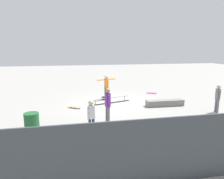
{
  "coord_description": "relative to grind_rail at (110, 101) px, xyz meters",
  "views": [
    {
      "loc": [
        2.62,
        12.61,
        3.54
      ],
      "look_at": [
        0.15,
        0.44,
        1.0
      ],
      "focal_mm": 32.79,
      "sensor_mm": 36.0,
      "label": 1
    }
  ],
  "objects": [
    {
      "name": "ground_plane",
      "position": [
        -0.15,
        0.06,
        -0.16
      ],
      "size": [
        60.0,
        60.0,
        0.0
      ],
      "primitive_type": "plane",
      "color": "gray"
    },
    {
      "name": "grind_rail",
      "position": [
        0.0,
        0.0,
        0.0
      ],
      "size": [
        2.78,
        1.03,
        0.37
      ],
      "rotation": [
        0.0,
        0.0,
        0.28
      ],
      "color": "black",
      "rests_on": "ground_plane"
    },
    {
      "name": "skate_ledge",
      "position": [
        -3.17,
        1.33,
        0.03
      ],
      "size": [
        2.36,
        0.57,
        0.38
      ],
      "primitive_type": "cube",
      "rotation": [
        0.0,
        0.0,
        -0.03
      ],
      "color": "gray",
      "rests_on": "ground_plane"
    },
    {
      "name": "skater_main",
      "position": [
        0.1,
        -0.95,
        0.84
      ],
      "size": [
        1.36,
        0.45,
        1.72
      ],
      "rotation": [
        0.0,
        0.0,
        3.42
      ],
      "color": "brown",
      "rests_on": "ground_plane"
    },
    {
      "name": "skateboard_main",
      "position": [
        0.29,
        -1.17,
        -0.09
      ],
      "size": [
        0.37,
        0.82,
        0.09
      ],
      "rotation": [
        0.0,
        0.0,
        1.38
      ],
      "color": "black",
      "rests_on": "ground_plane"
    },
    {
      "name": "bystander_white_shirt",
      "position": [
        1.73,
        4.91,
        0.7
      ],
      "size": [
        0.35,
        0.23,
        1.53
      ],
      "rotation": [
        0.0,
        0.0,
        0.31
      ],
      "color": "#2D3351",
      "rests_on": "ground_plane"
    },
    {
      "name": "bystander_grey_shirt",
      "position": [
        -5.4,
        3.12,
        0.72
      ],
      "size": [
        0.21,
        0.35,
        1.56
      ],
      "rotation": [
        0.0,
        0.0,
        4.74
      ],
      "color": "slate",
      "rests_on": "ground_plane"
    },
    {
      "name": "bystander_purple_shirt",
      "position": [
        0.86,
        3.75,
        0.83
      ],
      "size": [
        0.25,
        0.4,
        1.75
      ],
      "rotation": [
        0.0,
        0.0,
        1.83
      ],
      "color": "slate",
      "rests_on": "ground_plane"
    },
    {
      "name": "loose_skateboard_natural",
      "position": [
        2.34,
        0.73,
        -0.09
      ],
      "size": [
        0.79,
        0.58,
        0.09
      ],
      "rotation": [
        0.0,
        0.0,
        2.61
      ],
      "color": "tan",
      "rests_on": "ground_plane"
    },
    {
      "name": "loose_skateboard_pink",
      "position": [
        -3.74,
        -2.11,
        -0.09
      ],
      "size": [
        0.78,
        0.59,
        0.09
      ],
      "rotation": [
        0.0,
        0.0,
        5.73
      ],
      "color": "#E05993",
      "rests_on": "ground_plane"
    },
    {
      "name": "trash_bin",
      "position": [
        4.16,
        4.0,
        0.27
      ],
      "size": [
        0.61,
        0.61,
        0.86
      ],
      "primitive_type": "cylinder",
      "color": "#1E592D",
      "rests_on": "ground_plane"
    },
    {
      "name": "back_fence",
      "position": [
        -0.15,
        8.2,
        0.76
      ],
      "size": [
        24.0,
        0.06,
        1.84
      ],
      "primitive_type": "cube",
      "color": "#383D42",
      "rests_on": "ground_plane"
    }
  ]
}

